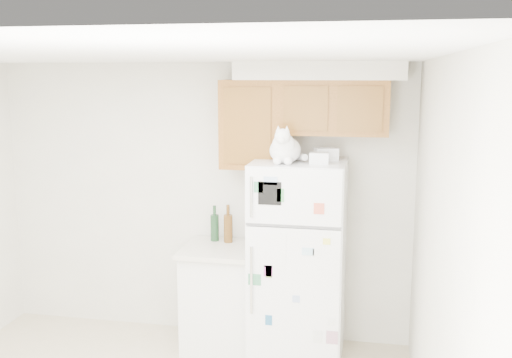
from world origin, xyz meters
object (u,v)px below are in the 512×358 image
(bottle_green, at_px, (215,223))
(base_counter, at_px, (221,296))
(storage_box_front, at_px, (319,158))
(bottle_amber, at_px, (228,224))
(storage_box_back, at_px, (326,154))
(refrigerator, at_px, (298,261))
(cat, at_px, (285,149))

(bottle_green, bearing_deg, base_counter, -60.36)
(base_counter, height_order, storage_box_front, storage_box_front)
(base_counter, relative_size, bottle_amber, 2.71)
(bottle_green, bearing_deg, storage_box_front, -20.56)
(storage_box_back, xyz_separation_m, bottle_green, (-0.99, 0.13, -0.67))
(storage_box_back, bearing_deg, refrigerator, -171.12)
(storage_box_front, distance_m, bottle_green, 1.22)
(refrigerator, relative_size, storage_box_back, 9.44)
(cat, bearing_deg, bottle_green, 151.12)
(cat, height_order, bottle_amber, cat)
(cat, xyz_separation_m, storage_box_front, (0.27, 0.02, -0.07))
(base_counter, bearing_deg, refrigerator, -6.09)
(base_counter, xyz_separation_m, storage_box_front, (0.86, -0.19, 1.28))
(base_counter, bearing_deg, bottle_amber, 77.13)
(base_counter, bearing_deg, storage_box_front, -12.33)
(storage_box_front, height_order, bottle_amber, storage_box_front)
(refrigerator, bearing_deg, cat, -127.09)
(refrigerator, bearing_deg, bottle_green, 162.72)
(cat, height_order, storage_box_back, cat)
(base_counter, height_order, storage_box_back, storage_box_back)
(cat, distance_m, bottle_amber, 0.98)
(refrigerator, height_order, base_counter, refrigerator)
(bottle_green, bearing_deg, cat, -28.88)
(storage_box_back, relative_size, bottle_amber, 0.53)
(storage_box_front, bearing_deg, storage_box_back, 77.97)
(storage_box_front, distance_m, bottle_amber, 1.11)
(refrigerator, bearing_deg, storage_box_front, -33.94)
(base_counter, height_order, cat, cat)
(base_counter, bearing_deg, bottle_green, 119.64)
(cat, bearing_deg, storage_box_front, 4.12)
(refrigerator, relative_size, cat, 3.81)
(storage_box_back, xyz_separation_m, bottle_amber, (-0.86, 0.11, -0.66))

